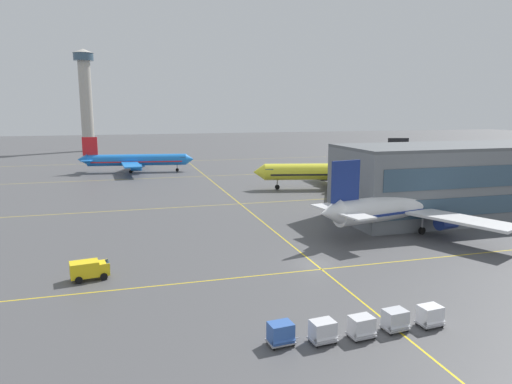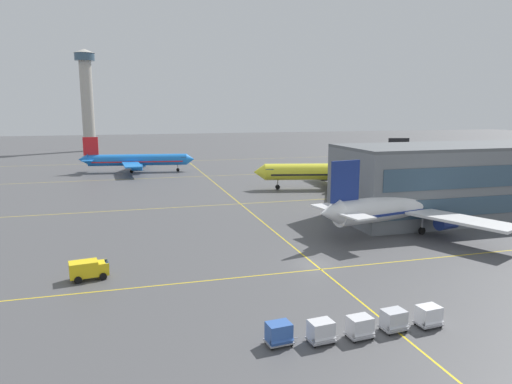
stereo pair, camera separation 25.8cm
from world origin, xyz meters
name	(u,v)px [view 2 (the right image)]	position (x,y,z in m)	size (l,w,h in m)	color
ground_plane	(314,264)	(0.00, 0.00, 0.00)	(600.00, 600.00, 0.00)	#4C4C4F
airliner_front_gate	(417,205)	(21.76, 10.98, 3.95)	(37.04, 31.46, 11.58)	white
airliner_second_row	(336,172)	(25.68, 48.42, 4.06)	(37.89, 32.21, 11.88)	yellow
airliner_third_row	(136,160)	(-18.40, 91.32, 3.57)	(33.65, 28.76, 10.47)	blue
taxiway_markings	(220,188)	(0.00, 57.55, 0.00)	(123.93, 174.67, 0.01)	yellow
service_truck_red_van	(89,269)	(-26.03, 2.07, 1.18)	(4.35, 2.68, 2.10)	yellow
baggage_cart_row_leftmost	(279,333)	(-10.41, -17.58, 1.00)	(2.82, 1.86, 1.86)	#99999E
baggage_cart_row_second	(321,331)	(-7.03, -18.17, 1.00)	(2.82, 1.86, 1.86)	#99999E
baggage_cart_row_middle	(360,327)	(-3.64, -18.32, 1.00)	(2.82, 1.86, 1.86)	#99999E
baggage_cart_row_fourth	(394,320)	(-0.26, -17.96, 1.00)	(2.82, 1.86, 1.86)	#99999E
baggage_cart_row_fifth	(429,316)	(3.12, -18.06, 1.00)	(2.82, 1.86, 1.86)	#99999E
control_tower	(87,93)	(-36.43, 169.65, 25.11)	(8.82, 8.82, 43.87)	#ADA89E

